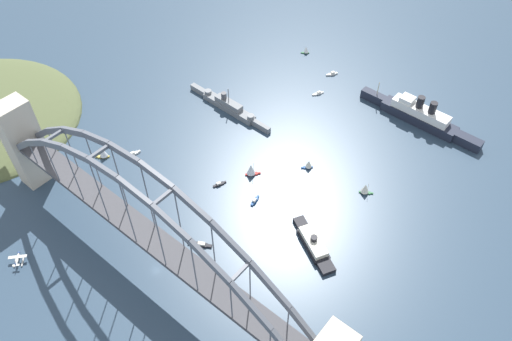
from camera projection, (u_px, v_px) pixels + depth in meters
ground_plane at (156, 270)px, 252.22m from camera, size 1400.00×1400.00×0.00m
harbor_arch_bridge at (146, 234)px, 229.94m from camera, size 258.92×17.85×74.84m
ocean_liner at (420, 116)px, 324.64m from camera, size 85.27×11.38×19.51m
naval_cruiser at (228, 106)px, 335.16m from camera, size 71.10×7.98×17.66m
harbor_ferry_steamer at (313, 244)px, 260.34m from camera, size 35.97×23.83×7.72m
seaplane_taxiing_near_bridge at (18, 260)px, 253.99m from camera, size 8.76×8.77×4.93m
small_boat_0 at (255, 201)px, 282.02m from camera, size 2.85×8.03×2.42m
small_boat_1 at (309, 164)px, 298.14m from camera, size 6.11×6.15×6.97m
small_boat_2 at (200, 244)px, 261.75m from camera, size 11.99×7.77×2.29m
small_boat_3 at (133, 154)px, 307.42m from camera, size 3.50×9.20×2.35m
small_boat_4 at (365, 188)px, 284.21m from camera, size 7.66×6.15×8.20m
small_boat_5 at (219, 184)px, 290.67m from camera, size 4.14×8.06×2.05m
small_boat_6 at (103, 153)px, 303.79m from camera, size 7.67×7.37×8.34m
small_boat_7 at (251, 169)px, 293.50m from camera, size 7.76×8.18×9.54m
small_boat_8 at (306, 50)px, 380.60m from camera, size 5.86×5.31×6.37m
small_boat_9 at (332, 74)px, 363.44m from camera, size 5.72×8.17×2.55m
small_boat_10 at (318, 93)px, 348.20m from camera, size 4.99×8.14×2.06m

